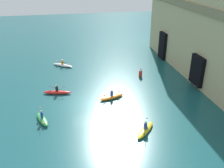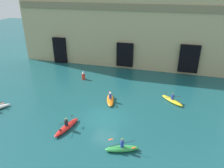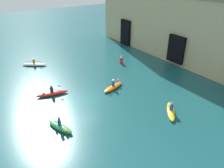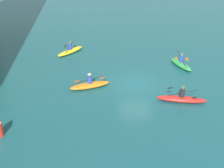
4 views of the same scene
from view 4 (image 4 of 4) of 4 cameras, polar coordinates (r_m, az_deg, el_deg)
The scene contains 5 objects.
ground_plane at distance 24.40m, azimuth 4.43°, elevation 0.07°, with size 120.00×120.00×0.00m, color #195156.
kayak_green at distance 27.75m, azimuth 12.49°, elevation 3.60°, with size 2.93×1.67×1.23m.
kayak_red at distance 22.34m, azimuth 12.61°, elevation -2.63°, with size 1.42×3.51×1.20m.
kayak_orange at distance 23.72m, azimuth -4.07°, elevation -0.14°, with size 1.69×3.20×1.14m.
kayak_yellow at distance 30.27m, azimuth -7.62°, elevation 6.06°, with size 2.85×2.69×1.14m.
Camera 4 is at (-21.37, 3.29, 11.30)m, focal length 50.00 mm.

